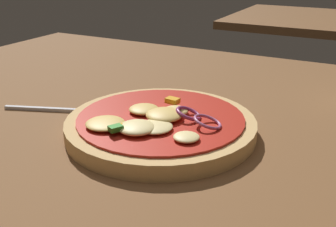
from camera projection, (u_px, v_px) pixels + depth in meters
The scene contains 3 objects.
dining_table at pixel (128, 149), 0.51m from camera, with size 1.12×1.00×0.03m.
pizza at pixel (160, 125), 0.52m from camera, with size 0.24×0.24×0.04m.
fork at pixel (64, 110), 0.59m from camera, with size 0.16×0.07×0.01m.
Camera 1 is at (0.26, -0.38, 0.25)m, focal length 43.12 mm.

